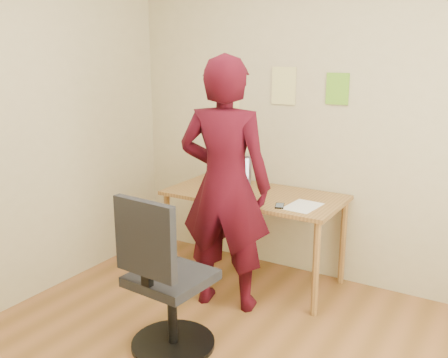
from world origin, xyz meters
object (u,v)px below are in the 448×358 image
Objects in this scene: phone at (280,206)px; person at (225,186)px; office_chair at (164,287)px; laptop at (230,182)px; desk at (254,204)px.

person reaches higher than phone.
office_chair reaches higher than phone.
person is at bearing -86.53° from laptop.
laptop is 0.63m from phone.
office_chair is at bearing -101.58° from laptop.
laptop is at bearing -75.83° from person.
office_chair is (0.01, -1.20, -0.21)m from desk.
office_chair is 0.56× the size of person.
desk is 1.22m from office_chair.
person is at bearing -88.87° from desk.
desk is 0.54m from person.
office_chair is at bearing -89.48° from desk.
desk is at bearing -101.84° from person.
phone is (0.32, -0.21, 0.09)m from desk.
laptop reaches higher than desk.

